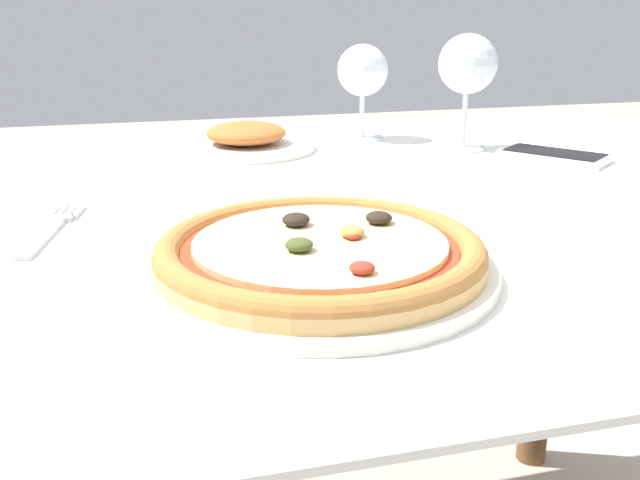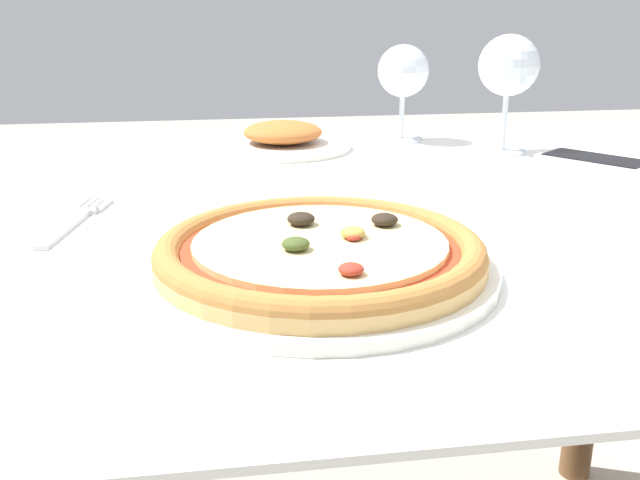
{
  "view_description": "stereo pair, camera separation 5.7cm",
  "coord_description": "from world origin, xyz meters",
  "px_view_note": "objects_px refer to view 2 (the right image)",
  "views": [
    {
      "loc": [
        -0.3,
        -0.76,
        0.92
      ],
      "look_at": [
        -0.16,
        -0.23,
        0.73
      ],
      "focal_mm": 40.0,
      "sensor_mm": 36.0,
      "label": 1
    },
    {
      "loc": [
        -0.24,
        -0.77,
        0.92
      ],
      "look_at": [
        -0.16,
        -0.23,
        0.73
      ],
      "focal_mm": 40.0,
      "sensor_mm": 36.0,
      "label": 2
    }
  ],
  "objects_px": {
    "side_plate": "(283,139)",
    "pizza_plate": "(320,255)",
    "wine_glass_far_left": "(403,74)",
    "wine_glass_far_right": "(509,68)",
    "dining_table": "(424,268)",
    "fork": "(76,219)",
    "cell_phone": "(596,161)"
  },
  "relations": [
    {
      "from": "fork",
      "to": "side_plate",
      "type": "bearing_deg",
      "value": 53.66
    },
    {
      "from": "pizza_plate",
      "to": "wine_glass_far_right",
      "type": "relative_size",
      "value": 1.72
    },
    {
      "from": "pizza_plate",
      "to": "wine_glass_far_right",
      "type": "distance_m",
      "value": 0.57
    },
    {
      "from": "pizza_plate",
      "to": "wine_glass_far_left",
      "type": "distance_m",
      "value": 0.6
    },
    {
      "from": "side_plate",
      "to": "wine_glass_far_right",
      "type": "bearing_deg",
      "value": -12.75
    },
    {
      "from": "pizza_plate",
      "to": "cell_phone",
      "type": "distance_m",
      "value": 0.55
    },
    {
      "from": "wine_glass_far_left",
      "to": "wine_glass_far_right",
      "type": "relative_size",
      "value": 0.88
    },
    {
      "from": "fork",
      "to": "dining_table",
      "type": "bearing_deg",
      "value": 7.25
    },
    {
      "from": "pizza_plate",
      "to": "cell_phone",
      "type": "relative_size",
      "value": 1.83
    },
    {
      "from": "side_plate",
      "to": "pizza_plate",
      "type": "bearing_deg",
      "value": -92.45
    },
    {
      "from": "dining_table",
      "to": "fork",
      "type": "bearing_deg",
      "value": -172.75
    },
    {
      "from": "side_plate",
      "to": "cell_phone",
      "type": "bearing_deg",
      "value": -23.08
    },
    {
      "from": "fork",
      "to": "wine_glass_far_right",
      "type": "distance_m",
      "value": 0.63
    },
    {
      "from": "dining_table",
      "to": "cell_phone",
      "type": "height_order",
      "value": "cell_phone"
    },
    {
      "from": "wine_glass_far_left",
      "to": "cell_phone",
      "type": "distance_m",
      "value": 0.32
    },
    {
      "from": "cell_phone",
      "to": "wine_glass_far_right",
      "type": "bearing_deg",
      "value": 131.9
    },
    {
      "from": "pizza_plate",
      "to": "side_plate",
      "type": "xyz_separation_m",
      "value": [
        0.02,
        0.52,
        -0.0
      ]
    },
    {
      "from": "side_plate",
      "to": "dining_table",
      "type": "bearing_deg",
      "value": -64.02
    },
    {
      "from": "dining_table",
      "to": "wine_glass_far_left",
      "type": "height_order",
      "value": "wine_glass_far_left"
    },
    {
      "from": "fork",
      "to": "wine_glass_far_right",
      "type": "relative_size",
      "value": 1.01
    },
    {
      "from": "dining_table",
      "to": "wine_glass_far_right",
      "type": "relative_size",
      "value": 6.72
    },
    {
      "from": "dining_table",
      "to": "fork",
      "type": "xyz_separation_m",
      "value": [
        -0.38,
        -0.05,
        0.09
      ]
    },
    {
      "from": "pizza_plate",
      "to": "fork",
      "type": "relative_size",
      "value": 1.7
    },
    {
      "from": "pizza_plate",
      "to": "side_plate",
      "type": "relative_size",
      "value": 1.42
    },
    {
      "from": "fork",
      "to": "cell_phone",
      "type": "height_order",
      "value": "cell_phone"
    },
    {
      "from": "dining_table",
      "to": "wine_glass_far_left",
      "type": "xyz_separation_m",
      "value": [
        0.05,
        0.33,
        0.19
      ]
    },
    {
      "from": "dining_table",
      "to": "pizza_plate",
      "type": "height_order",
      "value": "pizza_plate"
    },
    {
      "from": "wine_glass_far_left",
      "to": "wine_glass_far_right",
      "type": "xyz_separation_m",
      "value": [
        0.12,
        -0.11,
        0.02
      ]
    },
    {
      "from": "cell_phone",
      "to": "fork",
      "type": "bearing_deg",
      "value": -166.25
    },
    {
      "from": "pizza_plate",
      "to": "cell_phone",
      "type": "height_order",
      "value": "pizza_plate"
    },
    {
      "from": "wine_glass_far_left",
      "to": "wine_glass_far_right",
      "type": "bearing_deg",
      "value": -42.9
    },
    {
      "from": "fork",
      "to": "wine_glass_far_right",
      "type": "height_order",
      "value": "wine_glass_far_right"
    }
  ]
}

